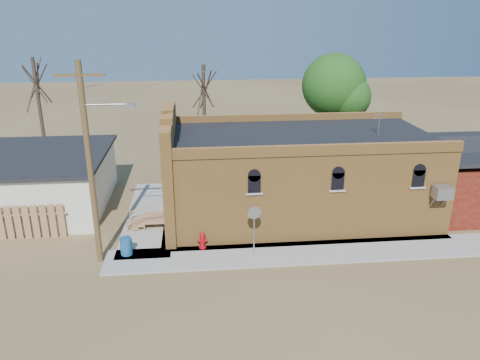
{
  "coord_description": "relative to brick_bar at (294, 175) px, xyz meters",
  "views": [
    {
      "loc": [
        -3.68,
        -18.3,
        10.83
      ],
      "look_at": [
        -1.39,
        4.78,
        2.4
      ],
      "focal_mm": 35.0,
      "sensor_mm": 36.0,
      "label": 1
    }
  ],
  "objects": [
    {
      "name": "fire_hydrant",
      "position": [
        -5.14,
        -3.7,
        -1.86
      ],
      "size": [
        0.47,
        0.45,
        0.81
      ],
      "rotation": [
        0.0,
        0.0,
        0.27
      ],
      "color": "#AE0911",
      "rests_on": "sidewalk_south"
    },
    {
      "name": "sidewalk_west",
      "position": [
        -7.94,
        0.51,
        -2.3
      ],
      "size": [
        2.6,
        10.0,
        0.08
      ],
      "primitive_type": "cube",
      "color": "#9E9991",
      "rests_on": "ground"
    },
    {
      "name": "ground",
      "position": [
        -1.64,
        -5.49,
        -2.34
      ],
      "size": [
        120.0,
        120.0,
        0.0
      ],
      "primitive_type": "plane",
      "color": "brown",
      "rests_on": "ground"
    },
    {
      "name": "tree_bare_far",
      "position": [
        -15.64,
        8.51,
        4.02
      ],
      "size": [
        2.8,
        2.8,
        8.16
      ],
      "color": "#433326",
      "rests_on": "ground"
    },
    {
      "name": "utility_pole",
      "position": [
        -9.79,
        -4.29,
        2.43
      ],
      "size": [
        3.12,
        0.26,
        9.0
      ],
      "color": "#4F3C1F",
      "rests_on": "ground"
    },
    {
      "name": "brick_bar",
      "position": [
        0.0,
        0.0,
        0.0
      ],
      "size": [
        16.4,
        7.97,
        6.3
      ],
      "color": "#BF803A",
      "rests_on": "ground"
    },
    {
      "name": "sidewalk_south",
      "position": [
        -0.14,
        -4.59,
        -2.3
      ],
      "size": [
        19.0,
        2.2,
        0.08
      ],
      "primitive_type": "cube",
      "color": "#9E9991",
      "rests_on": "ground"
    },
    {
      "name": "tree_leafy",
      "position": [
        4.36,
        8.01,
        3.59
      ],
      "size": [
        4.4,
        4.4,
        8.15
      ],
      "color": "#433326",
      "rests_on": "ground"
    },
    {
      "name": "red_shed",
      "position": [
        9.86,
        0.01,
        -0.07
      ],
      "size": [
        5.4,
        6.4,
        4.3
      ],
      "color": "#570E0F",
      "rests_on": "ground"
    },
    {
      "name": "stop_sign",
      "position": [
        -2.77,
        -4.57,
        -0.35
      ],
      "size": [
        0.67,
        0.08,
        2.48
      ],
      "rotation": [
        0.0,
        0.0,
        -0.39
      ],
      "color": "#949499",
      "rests_on": "sidewalk_south"
    },
    {
      "name": "trash_barrel",
      "position": [
        -8.69,
        -3.97,
        -1.84
      ],
      "size": [
        0.61,
        0.61,
        0.85
      ],
      "primitive_type": "cylinder",
      "rotation": [
        0.0,
        0.0,
        -0.12
      ],
      "color": "#1B5387",
      "rests_on": "sidewalk_west"
    },
    {
      "name": "wood_fence",
      "position": [
        -14.44,
        -1.69,
        -1.44
      ],
      "size": [
        5.2,
        0.1,
        1.8
      ],
      "primitive_type": null,
      "color": "#9C7546",
      "rests_on": "ground"
    },
    {
      "name": "tree_bare_near",
      "position": [
        -4.64,
        7.51,
        3.62
      ],
      "size": [
        2.8,
        2.8,
        7.65
      ],
      "color": "#433326",
      "rests_on": "ground"
    }
  ]
}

